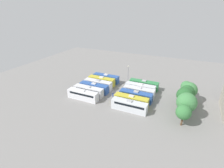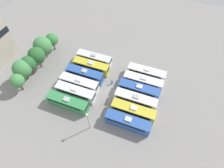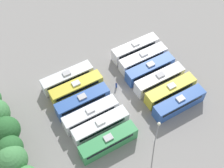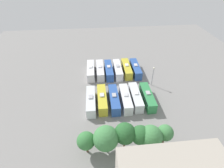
# 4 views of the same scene
# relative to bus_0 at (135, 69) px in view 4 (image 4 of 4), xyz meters

# --- Properties ---
(ground_plane) EXTENTS (118.23, 118.23, 0.00)m
(ground_plane) POSITION_rel_bus_0_xyz_m (8.33, 7.87, -1.73)
(ground_plane) COLOR gray
(bus_0) EXTENTS (2.64, 11.12, 3.50)m
(bus_0) POSITION_rel_bus_0_xyz_m (0.00, 0.00, 0.00)
(bus_0) COLOR #2D56A8
(bus_0) RESTS_ON ground_plane
(bus_1) EXTENTS (2.64, 11.12, 3.50)m
(bus_1) POSITION_rel_bus_0_xyz_m (3.34, -0.36, 0.00)
(bus_1) COLOR gold
(bus_1) RESTS_ON ground_plane
(bus_2) EXTENTS (2.64, 11.12, 3.50)m
(bus_2) POSITION_rel_bus_0_xyz_m (6.75, -0.04, 0.00)
(bus_2) COLOR white
(bus_2) RESTS_ON ground_plane
(bus_3) EXTENTS (2.64, 11.12, 3.50)m
(bus_3) POSITION_rel_bus_0_xyz_m (10.12, 0.04, 0.00)
(bus_3) COLOR #2D56A8
(bus_3) RESTS_ON ground_plane
(bus_4) EXTENTS (2.64, 11.12, 3.50)m
(bus_4) POSITION_rel_bus_0_xyz_m (13.32, -0.34, 0.00)
(bus_4) COLOR silver
(bus_4) RESTS_ON ground_plane
(bus_5) EXTENTS (2.64, 11.12, 3.50)m
(bus_5) POSITION_rel_bus_0_xyz_m (16.78, -0.49, 0.00)
(bus_5) COLOR white
(bus_5) RESTS_ON ground_plane
(bus_6) EXTENTS (2.64, 11.12, 3.50)m
(bus_6) POSITION_rel_bus_0_xyz_m (-0.24, 16.23, 0.00)
(bus_6) COLOR #338C4C
(bus_6) RESTS_ON ground_plane
(bus_7) EXTENTS (2.64, 11.12, 3.50)m
(bus_7) POSITION_rel_bus_0_xyz_m (3.33, 15.87, 0.00)
(bus_7) COLOR silver
(bus_7) RESTS_ON ground_plane
(bus_8) EXTENTS (2.64, 11.12, 3.50)m
(bus_8) POSITION_rel_bus_0_xyz_m (6.50, 16.29, 0.00)
(bus_8) COLOR silver
(bus_8) RESTS_ON ground_plane
(bus_9) EXTENTS (2.64, 11.12, 3.50)m
(bus_9) POSITION_rel_bus_0_xyz_m (9.95, 16.26, 0.00)
(bus_9) COLOR #2D56A8
(bus_9) RESTS_ON ground_plane
(bus_10) EXTENTS (2.64, 11.12, 3.50)m
(bus_10) POSITION_rel_bus_0_xyz_m (13.49, 15.85, 0.00)
(bus_10) COLOR gold
(bus_10) RESTS_ON ground_plane
(bus_11) EXTENTS (2.64, 11.12, 3.50)m
(bus_11) POSITION_rel_bus_0_xyz_m (16.82, 16.34, 0.00)
(bus_11) COLOR silver
(bus_11) RESTS_ON ground_plane
(worker_person) EXTENTS (0.36, 0.36, 1.72)m
(worker_person) POSITION_rel_bus_0_xyz_m (10.68, 8.02, -0.93)
(worker_person) COLOR navy
(worker_person) RESTS_ON ground_plane
(light_pole) EXTENTS (0.60, 0.60, 7.19)m
(light_pole) POSITION_rel_bus_0_xyz_m (-3.91, 8.34, 3.20)
(light_pole) COLOR gray
(light_pole) RESTS_ON ground_plane
(tree_0) EXTENTS (3.78, 3.78, 5.87)m
(tree_0) POSITION_rel_bus_0_xyz_m (-0.05, 31.21, 2.21)
(tree_0) COLOR brown
(tree_0) RESTS_ON ground_plane
(tree_1) EXTENTS (5.19, 5.19, 7.04)m
(tree_1) POSITION_rel_bus_0_xyz_m (3.68, 32.22, 2.71)
(tree_1) COLOR brown
(tree_1) RESTS_ON ground_plane
(tree_2) EXTENTS (4.38, 4.38, 6.80)m
(tree_2) POSITION_rel_bus_0_xyz_m (5.84, 31.72, 2.87)
(tree_2) COLOR brown
(tree_2) RESTS_ON ground_plane
(tree_3) EXTENTS (4.89, 4.89, 7.39)m
(tree_3) POSITION_rel_bus_0_xyz_m (9.25, 31.19, 3.19)
(tree_3) COLOR brown
(tree_3) RESTS_ON ground_plane
(tree_4) EXTENTS (5.60, 5.60, 7.70)m
(tree_4) POSITION_rel_bus_0_xyz_m (13.52, 31.98, 3.17)
(tree_4) COLOR brown
(tree_4) RESTS_ON ground_plane
(tree_5) EXTENTS (4.06, 4.06, 6.16)m
(tree_5) POSITION_rel_bus_0_xyz_m (17.82, 31.62, 2.38)
(tree_5) COLOR brown
(tree_5) RESTS_ON ground_plane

